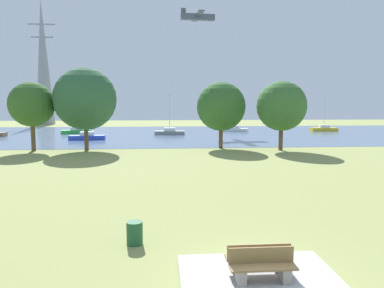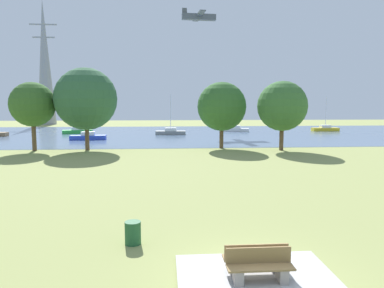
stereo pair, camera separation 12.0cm
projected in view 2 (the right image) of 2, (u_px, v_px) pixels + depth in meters
ground_plane at (194, 159)px, 31.69m from camera, size 160.00×160.00×0.00m
concrete_pad at (257, 278)px, 9.88m from camera, size 4.40×3.20×0.10m
bench_facing_water at (255, 260)px, 10.10m from camera, size 1.80×0.48×0.89m
bench_facing_inland at (260, 268)px, 9.57m from camera, size 1.80×0.48×0.89m
litter_bin at (133, 233)px, 12.42m from camera, size 0.56×0.56×0.80m
water_surface at (180, 134)px, 59.44m from camera, size 140.00×40.00×0.02m
sailboat_yellow at (325, 129)px, 65.39m from camera, size 4.80×1.51×6.22m
sailboat_green at (77, 131)px, 59.86m from camera, size 5.03×2.97×6.87m
sailboat_white at (235, 129)px, 64.01m from camera, size 5.03×2.92×5.46m
sailboat_gray at (171, 132)px, 57.58m from camera, size 4.88×1.77×6.48m
sailboat_blue at (88, 137)px, 49.31m from camera, size 4.88×1.77×6.17m
tree_west_far at (32, 105)px, 37.06m from camera, size 4.63×4.63×7.17m
tree_east_near at (86, 99)px, 37.55m from camera, size 6.55×6.55×8.70m
tree_west_near at (222, 107)px, 39.35m from camera, size 5.39×5.39×7.33m
tree_east_far at (282, 106)px, 37.51m from camera, size 5.24×5.24×7.31m
electricity_pylon at (45, 63)px, 86.36m from camera, size 6.40×4.40×29.90m
light_aircraft at (199, 17)px, 67.00m from camera, size 6.47×8.46×2.10m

